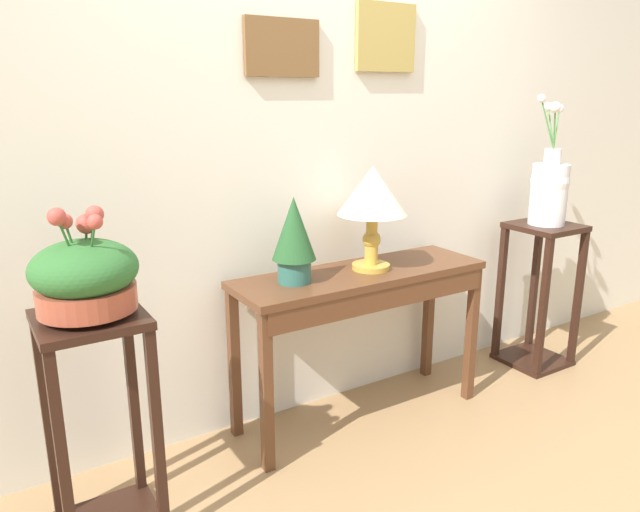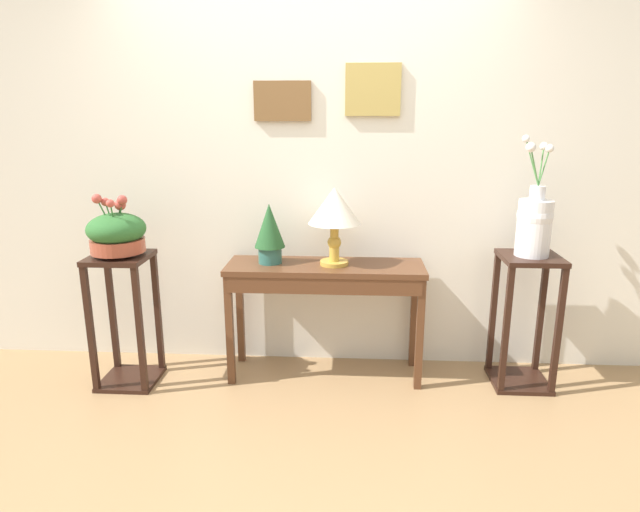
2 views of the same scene
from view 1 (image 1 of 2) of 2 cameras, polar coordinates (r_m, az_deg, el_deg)
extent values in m
cube|color=silver|center=(2.84, -1.17, 12.20)|extent=(9.00, 0.10, 2.80)
cube|color=brown|center=(2.71, -3.62, 19.33)|extent=(0.36, 0.02, 0.24)
cube|color=#C99FAC|center=(2.71, -3.57, 19.34)|extent=(0.29, 0.01, 0.19)
cube|color=tan|center=(3.02, 6.35, 20.11)|extent=(0.34, 0.02, 0.31)
cube|color=#A97875|center=(3.02, 6.41, 20.12)|extent=(0.27, 0.01, 0.25)
cube|color=#56331E|center=(2.79, 3.96, -1.77)|extent=(1.24, 0.39, 0.03)
cube|color=#56331E|center=(2.68, 6.12, -4.08)|extent=(1.17, 0.03, 0.10)
cube|color=#56331E|center=(2.52, -5.14, -13.01)|extent=(0.05, 0.04, 0.72)
cube|color=#56331E|center=(3.17, 14.30, -7.33)|extent=(0.04, 0.04, 0.72)
cube|color=#56331E|center=(2.79, -8.22, -10.25)|extent=(0.05, 0.04, 0.72)
cube|color=#56331E|center=(3.38, 10.35, -5.63)|extent=(0.04, 0.04, 0.72)
cylinder|color=gold|center=(2.81, 4.90, -1.01)|extent=(0.18, 0.18, 0.02)
cylinder|color=gold|center=(2.79, 4.93, 0.41)|extent=(0.06, 0.06, 0.12)
sphere|color=gold|center=(2.78, 4.96, 1.59)|extent=(0.09, 0.09, 0.09)
cylinder|color=gold|center=(2.76, 4.99, 2.78)|extent=(0.05, 0.05, 0.12)
cone|color=beige|center=(2.73, 5.07, 6.28)|extent=(0.32, 0.32, 0.22)
cylinder|color=#2D665B|center=(2.60, -2.48, -1.41)|extent=(0.15, 0.15, 0.10)
cone|color=#235128|center=(2.55, -2.53, 2.67)|extent=(0.19, 0.19, 0.27)
cube|color=black|center=(2.13, -21.21, -5.70)|extent=(0.35, 0.35, 0.03)
cube|color=black|center=(2.16, -23.44, -17.78)|extent=(0.04, 0.03, 0.78)
cube|color=black|center=(2.20, -15.33, -16.25)|extent=(0.03, 0.03, 0.78)
cube|color=black|center=(2.42, -24.62, -14.13)|extent=(0.04, 0.04, 0.78)
cube|color=black|center=(2.46, -17.46, -12.88)|extent=(0.03, 0.04, 0.78)
cylinder|color=#9E4733|center=(2.12, -21.28, -5.07)|extent=(0.14, 0.14, 0.02)
cylinder|color=#9E4733|center=(2.11, -21.41, -3.77)|extent=(0.32, 0.32, 0.08)
ellipsoid|color=#2D662D|center=(2.08, -21.68, -1.13)|extent=(0.34, 0.34, 0.19)
cylinder|color=#2D662D|center=(2.06, -22.38, 0.13)|extent=(0.05, 0.02, 0.23)
sphere|color=#B7473D|center=(2.02, -23.28, 3.07)|extent=(0.05, 0.05, 0.05)
cylinder|color=#2D662D|center=(2.03, -22.69, 0.28)|extent=(0.08, 0.07, 0.25)
sphere|color=#B7473D|center=(1.97, -23.93, 3.46)|extent=(0.06, 0.06, 0.06)
cylinder|color=#2D662D|center=(2.08, -21.51, 0.08)|extent=(0.04, 0.04, 0.20)
sphere|color=#B7473D|center=(2.08, -21.50, 2.89)|extent=(0.07, 0.07, 0.07)
cylinder|color=#2D662D|center=(2.07, -21.16, 0.49)|extent=(0.06, 0.01, 0.24)
sphere|color=#B7473D|center=(2.05, -20.79, 3.76)|extent=(0.06, 0.06, 0.06)
cylinder|color=#2D662D|center=(2.02, -21.15, 0.08)|extent=(0.04, 0.12, 0.24)
sphere|color=#B7473D|center=(1.94, -20.76, 3.08)|extent=(0.05, 0.05, 0.05)
cube|color=black|center=(3.59, 20.80, 2.64)|extent=(0.35, 0.35, 0.03)
cube|color=black|center=(3.83, 19.65, -9.32)|extent=(0.35, 0.35, 0.03)
cube|color=black|center=(3.49, 20.61, -4.65)|extent=(0.04, 0.03, 0.78)
cube|color=black|center=(3.72, 23.49, -3.70)|extent=(0.04, 0.03, 0.78)
cube|color=black|center=(3.67, 16.88, -3.36)|extent=(0.04, 0.04, 0.78)
cube|color=black|center=(3.89, 19.85, -2.54)|extent=(0.04, 0.04, 0.78)
cylinder|color=silver|center=(3.55, 21.08, 5.51)|extent=(0.20, 0.20, 0.34)
sphere|color=silver|center=(3.54, 21.19, 6.69)|extent=(0.21, 0.21, 0.21)
cylinder|color=silver|center=(3.53, 21.41, 8.87)|extent=(0.09, 0.09, 0.08)
cylinder|color=#478442|center=(3.50, 20.98, 11.74)|extent=(0.09, 0.06, 0.27)
sphere|color=white|center=(3.47, 20.47, 13.97)|extent=(0.04, 0.04, 0.04)
cylinder|color=#478442|center=(3.47, 21.55, 11.31)|extent=(0.09, 0.06, 0.22)
sphere|color=white|center=(3.42, 21.64, 13.12)|extent=(0.06, 0.06, 0.06)
cylinder|color=#478442|center=(3.56, 21.26, 11.40)|extent=(0.05, 0.10, 0.22)
sphere|color=white|center=(3.60, 21.04, 13.21)|extent=(0.05, 0.05, 0.05)
cylinder|color=#478442|center=(3.55, 21.72, 11.27)|extent=(0.06, 0.04, 0.21)
sphere|color=white|center=(3.57, 21.97, 12.97)|extent=(0.05, 0.05, 0.05)
camera|label=2|loc=(2.05, 91.10, 3.16)|focal=30.21mm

